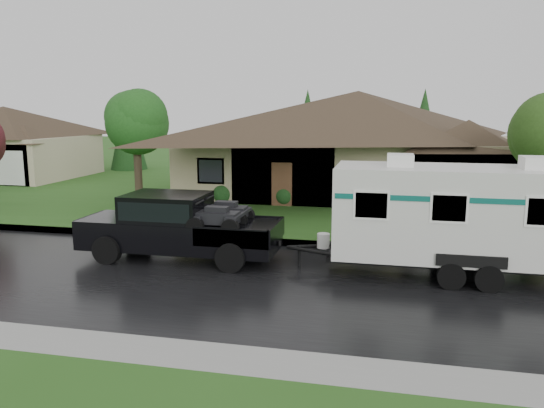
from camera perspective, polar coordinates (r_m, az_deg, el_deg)
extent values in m
plane|color=#2A581B|center=(16.92, -0.85, -6.21)|extent=(140.00, 140.00, 0.00)
cube|color=black|center=(15.07, -2.62, -8.29)|extent=(140.00, 8.00, 0.01)
cube|color=gray|center=(19.02, 0.70, -4.13)|extent=(140.00, 0.50, 0.15)
cube|color=#2A581B|center=(31.38, 5.44, 1.53)|extent=(140.00, 26.00, 0.15)
cube|color=#988967|center=(30.01, 9.06, 4.08)|extent=(18.00, 10.00, 3.00)
pyramid|color=#35281D|center=(29.86, 9.28, 11.93)|extent=(19.44, 10.80, 2.60)
cube|color=#988967|center=(27.25, 20.07, 2.66)|extent=(5.76, 4.00, 2.70)
cube|color=tan|center=(41.03, -26.57, 4.61)|extent=(10.00, 8.00, 2.80)
pyramid|color=#35281D|center=(40.91, -26.95, 9.35)|extent=(10.80, 8.64, 2.00)
cube|color=tan|center=(37.63, -24.89, 4.11)|extent=(3.20, 4.00, 2.52)
cylinder|color=#382B1E|center=(28.35, -14.18, 3.07)|extent=(0.40, 0.40, 2.53)
sphere|color=#25611F|center=(28.16, -14.43, 8.66)|extent=(3.49, 3.49, 3.49)
cylinder|color=#382B1E|center=(23.64, 26.99, 0.65)|extent=(0.38, 0.38, 2.33)
sphere|color=#143814|center=(26.67, -5.27, 1.25)|extent=(1.00, 1.00, 1.00)
sphere|color=#143814|center=(25.90, 1.38, 1.02)|extent=(1.00, 1.00, 1.00)
sphere|color=#143814|center=(25.50, 8.35, 0.76)|extent=(1.00, 1.00, 1.00)
sphere|color=#143814|center=(25.48, 15.43, 0.50)|extent=(1.00, 1.00, 1.00)
sphere|color=#143814|center=(25.84, 22.42, 0.22)|extent=(1.00, 1.00, 1.00)
cube|color=black|center=(17.31, -9.88, -3.17)|extent=(6.34, 2.11, 0.91)
cube|color=black|center=(18.24, -16.69, -1.85)|extent=(1.69, 2.06, 0.37)
cube|color=black|center=(17.31, -11.26, -0.47)|extent=(2.54, 1.99, 0.95)
cube|color=black|center=(17.30, -11.26, -0.29)|extent=(2.32, 2.03, 0.58)
cube|color=black|center=(16.62, -3.47, -2.85)|extent=(2.32, 2.01, 0.06)
cylinder|color=black|center=(17.37, -17.31, -4.74)|extent=(0.89, 0.34, 0.89)
cylinder|color=black|center=(19.13, -14.26, -3.23)|extent=(0.89, 0.34, 0.89)
cylinder|color=black|center=(15.80, -4.48, -5.77)|extent=(0.89, 0.34, 0.89)
cylinder|color=black|center=(17.72, -2.54, -3.98)|extent=(0.89, 0.34, 0.89)
cube|color=silver|center=(15.99, 20.24, -0.91)|extent=(7.40, 2.54, 2.59)
cube|color=black|center=(16.32, 19.93, -5.92)|extent=(7.82, 1.27, 0.15)
cube|color=#0C574D|center=(15.89, 20.37, 1.10)|extent=(7.25, 2.56, 0.15)
cube|color=white|center=(15.63, 13.64, 4.62)|extent=(0.74, 0.85, 0.34)
cube|color=white|center=(16.11, 26.53, 3.99)|extent=(0.74, 0.85, 0.34)
cylinder|color=black|center=(15.08, 18.71, -7.36)|extent=(0.74, 0.25, 0.74)
cylinder|color=black|center=(17.47, 17.85, -4.93)|extent=(0.74, 0.25, 0.74)
cylinder|color=black|center=(15.22, 22.30, -7.43)|extent=(0.74, 0.25, 0.74)
cylinder|color=black|center=(17.59, 20.94, -5.02)|extent=(0.74, 0.25, 0.74)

